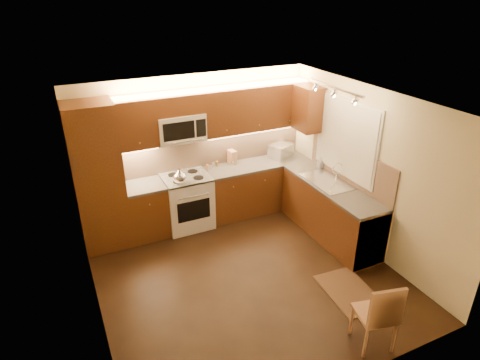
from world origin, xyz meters
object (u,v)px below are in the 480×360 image
knife_block (232,157)px  dining_chair (375,312)px  kettle (180,176)px  toaster_oven (281,151)px  microwave (180,127)px  sink (328,178)px  soap_bottle (320,162)px  stove (187,201)px

knife_block → dining_chair: size_ratio=0.27×
kettle → toaster_oven: size_ratio=0.62×
microwave → knife_block: microwave is taller
kettle → knife_block: (1.09, 0.40, -0.02)m
sink → toaster_oven: (-0.14, 1.23, 0.05)m
soap_bottle → microwave: bearing=160.5°
microwave → toaster_oven: bearing=-0.9°
microwave → stove: bearing=-90.0°
sink → toaster_oven: size_ratio=2.13×
stove → microwave: (0.00, 0.14, 1.26)m
stove → toaster_oven: (1.86, 0.11, 0.56)m
microwave → sink: (2.00, -1.26, -0.74)m
microwave → kettle: size_ratio=3.05×
dining_chair → sink: bearing=80.7°
knife_block → toaster_oven: bearing=-13.3°
stove → dining_chair: size_ratio=1.01×
kettle → stove: bearing=64.4°
kettle → dining_chair: (1.22, -3.18, -0.59)m
toaster_oven → dining_chair: toaster_oven is taller
microwave → soap_bottle: bearing=-18.0°
kettle → soap_bottle: size_ratio=1.31×
stove → toaster_oven: size_ratio=2.28×
knife_block → dining_chair: 3.64m
stove → dining_chair: bearing=-72.6°
sink → kettle: bearing=156.6°
stove → kettle: kettle is taller
stove → dining_chair: (1.06, -3.38, -0.00)m
stove → kettle: bearing=-129.2°
knife_block → microwave: bearing=178.2°
soap_bottle → kettle: bearing=169.0°
dining_chair → knife_block: bearing=105.4°
stove → sink: size_ratio=1.07×
toaster_oven → soap_bottle: size_ratio=2.12×
toaster_oven → knife_block: (-0.92, 0.11, -0.00)m
sink → knife_block: size_ratio=3.56×
knife_block → soap_bottle: (1.30, -0.81, -0.03)m
toaster_oven → soap_bottle: bearing=-83.0°
kettle → knife_block: bearing=34.0°
kettle → toaster_oven: 2.03m
toaster_oven → microwave: bearing=157.7°
dining_chair → toaster_oven: bearing=90.5°
toaster_oven → dining_chair: bearing=-124.3°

